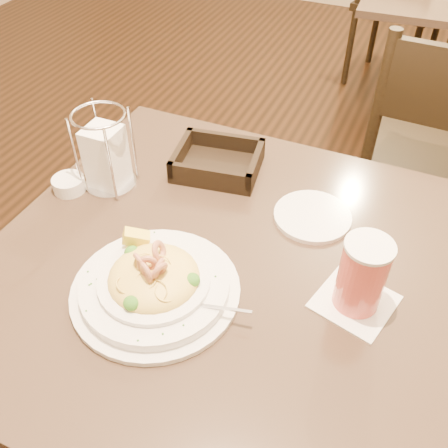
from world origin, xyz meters
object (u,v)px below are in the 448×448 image
at_px(drink_glass, 362,276).
at_px(pasta_bowl, 155,282).
at_px(bread_basket, 218,163).
at_px(butter_ramekin, 69,184).
at_px(main_table, 220,328).
at_px(napkin_caddy, 106,155).
at_px(side_plate, 312,216).
at_px(dining_chair_near, 430,160).

bearing_deg(drink_glass, pasta_bowl, -159.90).
xyz_separation_m(drink_glass, bread_basket, (-0.39, 0.26, -0.05)).
height_order(drink_glass, butter_ramekin, drink_glass).
distance_m(main_table, napkin_caddy, 0.46).
bearing_deg(drink_glass, butter_ramekin, 174.92).
height_order(pasta_bowl, butter_ramekin, pasta_bowl).
bearing_deg(side_plate, dining_chair_near, 71.35).
relative_size(dining_chair_near, butter_ramekin, 12.87).
height_order(dining_chair_near, butter_ramekin, dining_chair_near).
relative_size(bread_basket, butter_ramekin, 3.01).
bearing_deg(napkin_caddy, pasta_bowl, -43.43).
bearing_deg(side_plate, pasta_bowl, -123.35).
bearing_deg(drink_glass, main_table, -179.10).
xyz_separation_m(side_plate, butter_ramekin, (-0.53, -0.13, 0.01)).
bearing_deg(butter_ramekin, dining_chair_near, 46.34).
xyz_separation_m(pasta_bowl, drink_glass, (0.34, 0.12, 0.04)).
height_order(main_table, bread_basket, bread_basket).
height_order(main_table, pasta_bowl, pasta_bowl).
height_order(main_table, dining_chair_near, dining_chair_near).
bearing_deg(side_plate, bread_basket, 163.53).
bearing_deg(pasta_bowl, dining_chair_near, 66.25).
relative_size(drink_glass, butter_ramekin, 2.18).
bearing_deg(bread_basket, butter_ramekin, -143.53).
relative_size(side_plate, butter_ramekin, 2.28).
bearing_deg(napkin_caddy, drink_glass, -11.02).
distance_m(pasta_bowl, bread_basket, 0.39).
bearing_deg(dining_chair_near, napkin_caddy, 49.98).
distance_m(dining_chair_near, pasta_bowl, 1.09).
relative_size(dining_chair_near, pasta_bowl, 2.72).
xyz_separation_m(bread_basket, napkin_caddy, (-0.20, -0.15, 0.06)).
xyz_separation_m(dining_chair_near, butter_ramekin, (-0.75, -0.79, 0.23)).
relative_size(dining_chair_near, side_plate, 5.65).
height_order(dining_chair_near, bread_basket, dining_chair_near).
distance_m(pasta_bowl, napkin_caddy, 0.35).
distance_m(dining_chair_near, napkin_caddy, 1.04).
distance_m(drink_glass, bread_basket, 0.47).
bearing_deg(napkin_caddy, side_plate, 8.98).
bearing_deg(butter_ramekin, napkin_caddy, 37.54).
xyz_separation_m(bread_basket, side_plate, (0.25, -0.08, -0.01)).
distance_m(main_table, bread_basket, 0.38).
bearing_deg(napkin_caddy, bread_basket, 36.07).
bearing_deg(pasta_bowl, side_plate, 56.65).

